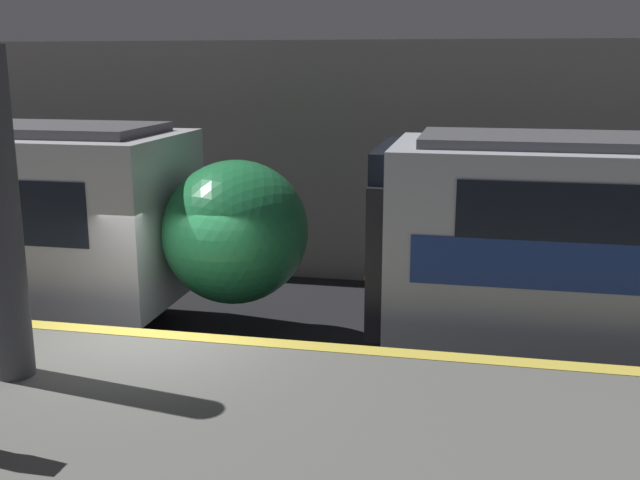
# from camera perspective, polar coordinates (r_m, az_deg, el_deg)

# --- Properties ---
(ground_plane) EXTENTS (120.00, 120.00, 0.00)m
(ground_plane) POSITION_cam_1_polar(r_m,az_deg,el_deg) (11.29, -12.40, -11.88)
(ground_plane) COLOR black
(platform) EXTENTS (40.00, 5.12, 1.09)m
(platform) POSITION_cam_1_polar(r_m,az_deg,el_deg) (9.04, -19.39, -15.26)
(platform) COLOR slate
(platform) RESTS_ON ground
(station_rear_barrier) EXTENTS (50.00, 0.15, 5.21)m
(station_rear_barrier) POSITION_cam_1_polar(r_m,az_deg,el_deg) (16.68, -3.45, 5.98)
(station_rear_barrier) COLOR #9E998E
(station_rear_barrier) RESTS_ON ground
(support_pillar_near) EXTENTS (0.46, 0.46, 3.87)m
(support_pillar_near) POSITION_cam_1_polar(r_m,az_deg,el_deg) (9.35, -23.18, 1.56)
(support_pillar_near) COLOR #47474C
(support_pillar_near) RESTS_ON platform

